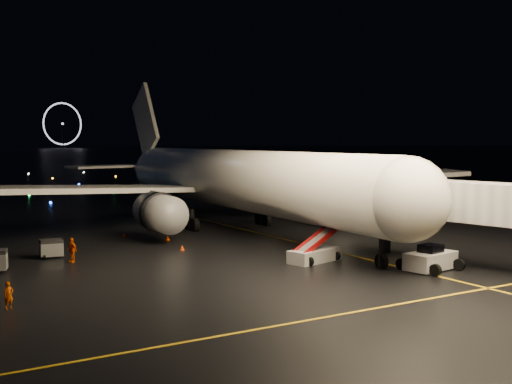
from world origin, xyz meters
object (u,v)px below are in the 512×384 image
belt_loader (315,241)px  baggage_cart_0 (52,249)px  crew_c (72,250)px  crew_a (9,295)px  pushback_tug (430,257)px  airliner (222,147)px

belt_loader → baggage_cart_0: size_ratio=3.83×
crew_c → crew_a: bearing=-50.0°
belt_loader → pushback_tug: bearing=-67.0°
airliner → belt_loader: size_ratio=9.19×
crew_a → belt_loader: bearing=-15.6°
crew_c → baggage_cart_0: size_ratio=1.09×
belt_loader → crew_c: belt_loader is taller
belt_loader → crew_c: (-16.71, 9.77, -0.69)m
crew_a → crew_c: bearing=38.8°
crew_c → baggage_cart_0: crew_c is taller
crew_a → pushback_tug: bearing=-30.8°
belt_loader → baggage_cart_0: belt_loader is taller
belt_loader → crew_a: size_ratio=4.26×
baggage_cart_0 → crew_c: bearing=-64.8°
belt_loader → baggage_cart_0: (-17.65, 12.55, -0.90)m
pushback_tug → crew_a: size_ratio=2.53×
belt_loader → crew_c: bearing=135.5°
belt_loader → baggage_cart_0: 21.67m
pushback_tug → baggage_cart_0: pushback_tug is taller
pushback_tug → airliner: bearing=83.5°
airliner → pushback_tug: (1.78, -29.80, -7.97)m
pushback_tug → crew_a: (-29.06, 4.58, -0.17)m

